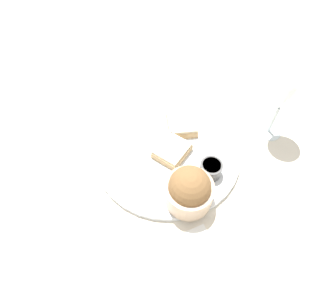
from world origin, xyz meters
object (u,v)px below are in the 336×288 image
at_px(salad_bowl, 189,190).
at_px(wine_glass, 286,94).
at_px(napkin, 184,269).
at_px(cheese_toast_far, 172,150).
at_px(sauce_ramekin, 211,168).
at_px(fork, 51,161).
at_px(cheese_toast_near, 182,123).

relative_size(salad_bowl, wine_glass, 0.55).
bearing_deg(napkin, cheese_toast_far, 14.39).
relative_size(sauce_ramekin, fork, 0.30).
relative_size(cheese_toast_near, fork, 0.60).
bearing_deg(cheese_toast_far, wine_glass, -62.39).
height_order(cheese_toast_near, napkin, cheese_toast_near).
distance_m(wine_glass, napkin, 0.43).
distance_m(cheese_toast_near, napkin, 0.34).
xyz_separation_m(salad_bowl, sauce_ramekin, (0.07, -0.04, -0.02)).
xyz_separation_m(cheese_toast_far, napkin, (-0.25, -0.06, -0.02)).
bearing_deg(cheese_toast_far, cheese_toast_near, -6.65).
relative_size(wine_glass, napkin, 0.96).
bearing_deg(sauce_ramekin, salad_bowl, 150.09).
bearing_deg(wine_glass, napkin, 155.01).
relative_size(sauce_ramekin, napkin, 0.26).
height_order(wine_glass, fork, wine_glass).
bearing_deg(cheese_toast_near, sauce_ramekin, -146.26).
bearing_deg(salad_bowl, fork, 82.30).
height_order(wine_glass, napkin, wine_glass).
height_order(cheese_toast_near, fork, cheese_toast_near).
relative_size(sauce_ramekin, wine_glass, 0.27).
bearing_deg(sauce_ramekin, cheese_toast_far, 68.22).
bearing_deg(napkin, salad_bowl, 4.45).
relative_size(sauce_ramekin, cheese_toast_near, 0.50).
relative_size(cheese_toast_far, napkin, 0.52).
bearing_deg(wine_glass, salad_bowl, 141.77).
bearing_deg(sauce_ramekin, cheese_toast_near, 33.74).
height_order(sauce_ramekin, fork, sauce_ramekin).
distance_m(wine_glass, fork, 0.57).
bearing_deg(cheese_toast_near, fork, 117.19).
xyz_separation_m(wine_glass, fork, (-0.19, 0.53, -0.13)).
height_order(cheese_toast_far, fork, cheese_toast_far).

